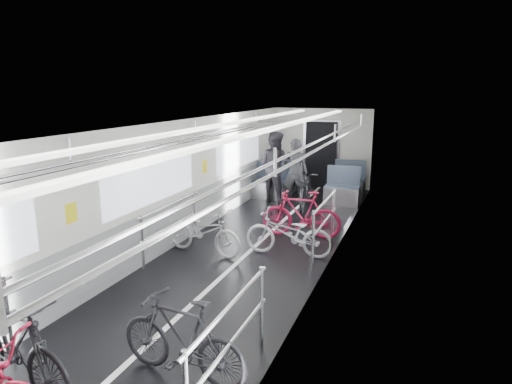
% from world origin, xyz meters
% --- Properties ---
extents(car_shell, '(3.02, 14.01, 2.41)m').
position_xyz_m(car_shell, '(0.00, 1.78, 1.13)').
color(car_shell, black).
rests_on(car_shell, ground).
extents(bike_left_mid, '(1.87, 0.89, 1.08)m').
position_xyz_m(bike_left_mid, '(-0.71, -3.74, 0.54)').
color(bike_left_mid, black).
rests_on(bike_left_mid, floor).
extents(bike_left_far, '(1.71, 0.86, 0.86)m').
position_xyz_m(bike_left_far, '(-0.76, 0.47, 0.43)').
color(bike_left_far, '#B1B1B6').
rests_on(bike_left_far, floor).
extents(bike_right_near, '(1.59, 0.61, 0.93)m').
position_xyz_m(bike_right_near, '(0.71, -2.95, 0.47)').
color(bike_right_near, black).
rests_on(bike_right_near, floor).
extents(bike_right_mid, '(1.64, 0.65, 0.84)m').
position_xyz_m(bike_right_mid, '(0.74, 0.90, 0.42)').
color(bike_right_mid, silver).
rests_on(bike_right_mid, floor).
extents(bike_right_far, '(1.66, 0.58, 0.98)m').
position_xyz_m(bike_right_far, '(0.68, 2.01, 0.49)').
color(bike_right_far, '#A81437').
rests_on(bike_right_far, floor).
extents(bike_aisle, '(0.88, 1.93, 0.98)m').
position_xyz_m(bike_aisle, '(0.19, 4.38, 0.49)').
color(bike_aisle, black).
rests_on(bike_aisle, floor).
extents(person_standing, '(0.68, 0.49, 1.75)m').
position_xyz_m(person_standing, '(-0.13, 4.48, 0.88)').
color(person_standing, black).
rests_on(person_standing, floor).
extents(person_seated, '(1.09, 0.96, 1.89)m').
position_xyz_m(person_seated, '(-0.78, 4.75, 0.95)').
color(person_seated, '#29272D').
rests_on(person_seated, floor).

